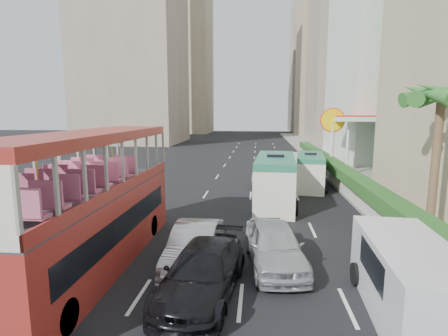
# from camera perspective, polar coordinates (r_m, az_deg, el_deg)

# --- Properties ---
(ground_plane) EXTENTS (200.00, 200.00, 0.00)m
(ground_plane) POSITION_cam_1_polar(r_m,az_deg,el_deg) (13.25, 4.98, -16.69)
(ground_plane) COLOR black
(ground_plane) RESTS_ON ground
(double_decker_bus) EXTENTS (2.50, 11.00, 5.06)m
(double_decker_bus) POSITION_cam_1_polar(r_m,az_deg,el_deg) (13.78, -20.79, -5.06)
(double_decker_bus) COLOR maroon
(double_decker_bus) RESTS_ON ground
(car_silver_lane_a) EXTENTS (1.72, 4.70, 1.54)m
(car_silver_lane_a) POSITION_cam_1_polar(r_m,az_deg,el_deg) (13.89, -4.80, -15.42)
(car_silver_lane_a) COLOR silver
(car_silver_lane_a) RESTS_ON ground
(car_silver_lane_b) EXTENTS (2.57, 5.05, 1.65)m
(car_silver_lane_b) POSITION_cam_1_polar(r_m,az_deg,el_deg) (13.89, 8.19, -15.49)
(car_silver_lane_b) COLOR silver
(car_silver_lane_b) RESTS_ON ground
(car_black) EXTENTS (2.74, 5.50, 1.54)m
(car_black) POSITION_cam_1_polar(r_m,az_deg,el_deg) (11.87, -3.50, -19.93)
(car_black) COLOR black
(car_black) RESTS_ON ground
(van_asset) EXTENTS (2.88, 5.59, 1.51)m
(van_asset) POSITION_cam_1_polar(r_m,az_deg,el_deg) (25.97, 7.59, -3.85)
(van_asset) COLOR silver
(van_asset) RESTS_ON ground
(minibus_near) EXTENTS (2.71, 7.00, 3.05)m
(minibus_near) POSITION_cam_1_polar(r_m,az_deg,el_deg) (22.09, 8.32, -2.09)
(minibus_near) COLOR silver
(minibus_near) RESTS_ON ground
(minibus_far) EXTENTS (2.64, 6.02, 2.58)m
(minibus_far) POSITION_cam_1_polar(r_m,az_deg,el_deg) (27.68, 13.84, -0.51)
(minibus_far) COLOR silver
(minibus_far) RESTS_ON ground
(panel_van_near) EXTENTS (2.43, 5.42, 2.12)m
(panel_van_near) POSITION_cam_1_polar(r_m,az_deg,el_deg) (11.59, 28.05, -15.90)
(panel_van_near) COLOR silver
(panel_van_near) RESTS_ON ground
(panel_van_far) EXTENTS (1.95, 4.71, 1.87)m
(panel_van_far) POSITION_cam_1_polar(r_m,az_deg,el_deg) (33.48, 12.73, 0.53)
(panel_van_far) COLOR silver
(panel_van_far) RESTS_ON ground
(sidewalk) EXTENTS (6.00, 120.00, 0.18)m
(sidewalk) POSITION_cam_1_polar(r_m,az_deg,el_deg) (38.43, 18.99, 0.05)
(sidewalk) COLOR #99968C
(sidewalk) RESTS_ON ground
(kerb_wall) EXTENTS (0.30, 44.00, 1.00)m
(kerb_wall) POSITION_cam_1_polar(r_m,az_deg,el_deg) (27.13, 18.59, -2.22)
(kerb_wall) COLOR silver
(kerb_wall) RESTS_ON sidewalk
(hedge) EXTENTS (1.10, 44.00, 0.70)m
(hedge) POSITION_cam_1_polar(r_m,az_deg,el_deg) (26.99, 18.68, -0.45)
(hedge) COLOR #2D6626
(hedge) RESTS_ON kerb_wall
(palm_tree) EXTENTS (0.36, 0.36, 6.40)m
(palm_tree) POSITION_cam_1_polar(r_m,az_deg,el_deg) (17.88, 31.18, 0.11)
(palm_tree) COLOR brown
(palm_tree) RESTS_ON sidewalk
(shell_station) EXTENTS (6.50, 8.00, 5.50)m
(shell_station) POSITION_cam_1_polar(r_m,az_deg,el_deg) (36.45, 21.46, 3.67)
(shell_station) COLOR silver
(shell_station) RESTS_ON ground
(tower_mid) EXTENTS (16.00, 16.00, 50.00)m
(tower_mid) POSITION_cam_1_polar(r_m,az_deg,el_deg) (74.73, 21.10, 23.36)
(tower_mid) COLOR #A39180
(tower_mid) RESTS_ON ground
(tower_far_a) EXTENTS (14.00, 14.00, 44.00)m
(tower_far_a) POSITION_cam_1_polar(r_m,az_deg,el_deg) (96.83, 16.46, 18.30)
(tower_far_a) COLOR tan
(tower_far_a) RESTS_ON ground
(tower_far_b) EXTENTS (14.00, 14.00, 40.00)m
(tower_far_b) POSITION_cam_1_polar(r_m,az_deg,el_deg) (118.04, 14.37, 15.66)
(tower_far_b) COLOR #A39180
(tower_far_b) RESTS_ON ground
(tower_left_a) EXTENTS (18.00, 18.00, 52.00)m
(tower_left_a) POSITION_cam_1_polar(r_m,az_deg,el_deg) (73.97, -14.99, 24.60)
(tower_left_a) COLOR #A39180
(tower_left_a) RESTS_ON ground
(tower_left_b) EXTENTS (16.00, 16.00, 46.00)m
(tower_left_b) POSITION_cam_1_polar(r_m,az_deg,el_deg) (105.73, -6.85, 18.32)
(tower_left_b) COLOR tan
(tower_left_b) RESTS_ON ground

